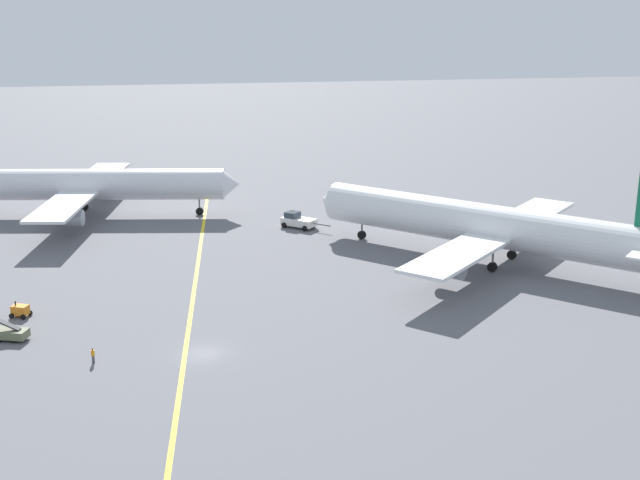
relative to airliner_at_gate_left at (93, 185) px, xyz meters
name	(u,v)px	position (x,y,z in m)	size (l,w,h in m)	color
ground_plane	(204,353)	(15.84, -61.33, -5.31)	(600.00, 600.00, 0.00)	slate
taxiway_stripe	(190,319)	(14.65, -51.33, -5.31)	(0.50, 120.00, 0.01)	yellow
airliner_at_gate_left	(93,185)	(0.00, 0.00, 0.00)	(48.97, 45.44, 15.91)	silver
airliner_being_pushed	(484,225)	(55.73, -36.54, -0.03)	(42.83, 43.01, 16.57)	white
pushback_tug	(298,221)	(32.98, -14.01, -4.14)	(7.43, 6.90, 2.79)	white
gse_gpu_cart_small	(20,310)	(-4.62, -47.22, -4.52)	(2.56, 2.30, 1.90)	orange
gse_belt_loader_portside	(9,333)	(-4.73, -54.08, -4.49)	(5.05, 3.02, 3.02)	#666B4C
ground_crew_wing_walker_right	(93,355)	(4.72, -61.74, -4.49)	(0.36, 0.48, 1.59)	#4C4C51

